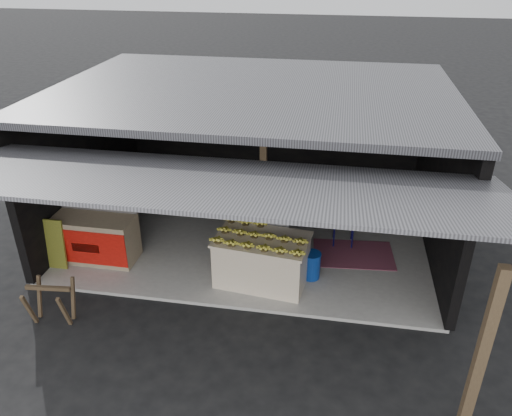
% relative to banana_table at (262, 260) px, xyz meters
% --- Properties ---
extents(ground, '(80.00, 80.00, 0.00)m').
position_rel_banana_table_xyz_m(ground, '(-0.46, -0.78, -0.49)').
color(ground, black).
rests_on(ground, ground).
extents(concrete_slab, '(7.00, 5.00, 0.06)m').
position_rel_banana_table_xyz_m(concrete_slab, '(-0.46, 1.72, -0.46)').
color(concrete_slab, gray).
rests_on(concrete_slab, ground).
extents(shophouse, '(7.40, 7.29, 3.02)m').
position_rel_banana_table_xyz_m(shophouse, '(-0.46, 2.03, 1.61)').
color(shophouse, black).
rests_on(shophouse, ground).
extents(banana_table, '(1.67, 1.15, 0.87)m').
position_rel_banana_table_xyz_m(banana_table, '(0.00, 0.00, 0.00)').
color(banana_table, beige).
rests_on(banana_table, concrete_slab).
extents(banana_pile, '(1.54, 1.04, 0.17)m').
position_rel_banana_table_xyz_m(banana_pile, '(-0.00, -0.00, 0.52)').
color(banana_pile, gold).
rests_on(banana_pile, banana_table).
extents(white_crate, '(0.93, 0.67, 0.99)m').
position_rel_banana_table_xyz_m(white_crate, '(-0.08, 0.85, 0.06)').
color(white_crate, white).
rests_on(white_crate, concrete_slab).
extents(neighbor_stall, '(1.53, 0.70, 1.58)m').
position_rel_banana_table_xyz_m(neighbor_stall, '(-3.17, 0.20, 0.04)').
color(neighbor_stall, '#998466').
rests_on(neighbor_stall, concrete_slab).
extents(green_signboard, '(0.64, 0.15, 0.95)m').
position_rel_banana_table_xyz_m(green_signboard, '(-3.86, -0.20, 0.04)').
color(green_signboard, black).
rests_on(green_signboard, concrete_slab).
extents(sawhorse, '(0.70, 0.64, 0.67)m').
position_rel_banana_table_xyz_m(sawhorse, '(-3.06, -1.54, -0.07)').
color(sawhorse, '#4E3D27').
rests_on(sawhorse, ground).
extents(water_barrel, '(0.31, 0.31, 0.46)m').
position_rel_banana_table_xyz_m(water_barrel, '(0.84, 0.26, -0.20)').
color(water_barrel, navy).
rests_on(water_barrel, concrete_slab).
extents(plastic_chair, '(0.44, 0.44, 0.91)m').
position_rel_banana_table_xyz_m(plastic_chair, '(1.37, 1.61, 0.10)').
color(plastic_chair, '#0D0B3E').
rests_on(plastic_chair, concrete_slab).
extents(magenta_rug, '(1.58, 1.12, 0.01)m').
position_rel_banana_table_xyz_m(magenta_rug, '(1.58, 1.13, -0.43)').
color(magenta_rug, maroon).
rests_on(magenta_rug, concrete_slab).
extents(picture_frames, '(1.62, 0.04, 0.46)m').
position_rel_banana_table_xyz_m(picture_frames, '(-0.63, 4.11, 1.44)').
color(picture_frames, black).
rests_on(picture_frames, shophouse).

